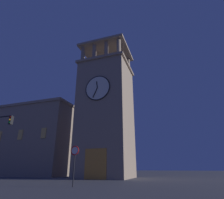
# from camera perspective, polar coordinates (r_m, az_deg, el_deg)

# --- Properties ---
(ground_plane) EXTENTS (200.00, 200.00, 0.00)m
(ground_plane) POSITION_cam_1_polar(r_m,az_deg,el_deg) (27.78, -5.14, -23.48)
(ground_plane) COLOR #4C4C51
(clocktower) EXTENTS (8.54, 8.27, 25.44)m
(clocktower) POSITION_cam_1_polar(r_m,az_deg,el_deg) (31.05, -1.85, -4.69)
(clocktower) COLOR gray
(clocktower) RESTS_ON ground_plane
(adjacent_wing_building) EXTENTS (20.94, 6.80, 13.54)m
(adjacent_wing_building) POSITION_cam_1_polar(r_m,az_deg,el_deg) (42.01, -26.17, -11.22)
(adjacent_wing_building) COLOR gray
(adjacent_wing_building) RESTS_ON ground_plane
(no_horn_sign) EXTENTS (0.78, 0.14, 3.23)m
(no_horn_sign) POSITION_cam_1_polar(r_m,az_deg,el_deg) (16.45, -11.58, -16.33)
(no_horn_sign) COLOR black
(no_horn_sign) RESTS_ON ground_plane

